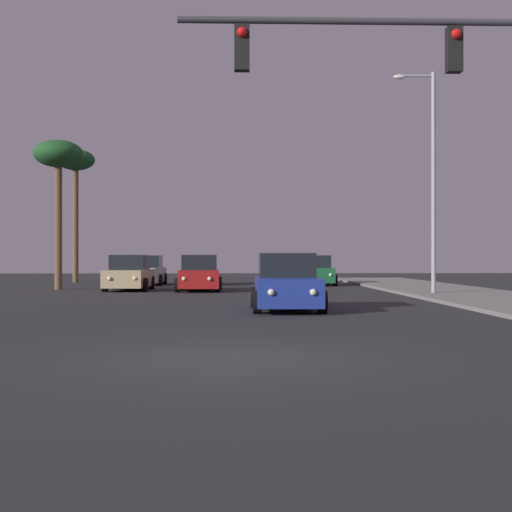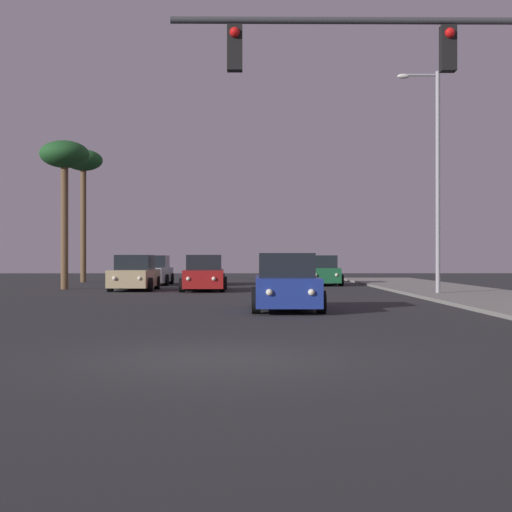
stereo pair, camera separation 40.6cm
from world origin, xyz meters
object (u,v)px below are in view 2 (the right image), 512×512
Objects in this scene: car_blue at (286,284)px; car_tan at (135,274)px; car_red at (204,275)px; car_grey at (206,271)px; car_silver at (153,272)px; traffic_light_mast at (470,93)px; street_lamp at (435,170)px; car_green at (322,272)px; palm_tree_mid at (65,161)px; palm_tree_far at (83,167)px.

car_tan is (-6.53, 12.82, 0.00)m from car_blue.
car_grey is (-0.38, 7.52, 0.00)m from car_red.
car_grey is 2.99m from car_silver.
car_silver is 28.68m from traffic_light_mast.
street_lamp reaches higher than car_silver.
car_blue is at bearing 118.86° from car_tan.
traffic_light_mast reaches higher than car_tan.
traffic_light_mast reaches higher than car_grey.
car_grey is 1.00× the size of car_green.
car_red is at bearing 91.28° from car_grey.
car_blue is 0.99× the size of car_green.
car_silver is 18.10m from street_lamp.
traffic_light_mast is at bearing 102.74° from car_grey.
palm_tree_far is (-1.41, 10.00, 0.97)m from palm_tree_mid.
car_red and car_silver have the same top height.
palm_tree_mid is at bearing 39.89° from car_grey.
palm_tree_far is (-8.36, 11.70, 6.49)m from car_red.
street_lamp is (3.16, 14.83, 0.33)m from traffic_light_mast.
car_tan is 0.60× the size of palm_tree_mid.
traffic_light_mast is (6.48, -19.27, 4.03)m from car_red.
street_lamp is (13.02, -11.80, 4.36)m from car_silver.
car_silver is at bearing -1.10° from car_green.
car_green is at bearing -98.48° from car_blue.
palm_tree_mid reaches higher than car_red.
street_lamp is at bearing 77.98° from traffic_light_mast.
car_grey is 0.60× the size of palm_tree_mid.
traffic_light_mast is (0.27, -26.11, 4.03)m from car_green.
car_grey is at bearing -79.25° from car_blue.
palm_tree_mid reaches higher than car_tan.
car_silver is at bearing 1.28° from car_grey.
car_grey is at bearing 130.00° from street_lamp.
car_tan and car_green have the same top height.
traffic_light_mast reaches higher than car_red.
car_blue is 1.00× the size of car_silver.
car_tan is at bearing -11.41° from car_red.
car_grey and car_blue have the same top height.
car_red is 9.24m from car_green.
street_lamp is at bearing -41.86° from palm_tree_far.
palm_tree_mid is (-13.43, 20.96, 1.50)m from traffic_light_mast.
car_green is (6.21, 6.84, 0.00)m from car_red.
car_grey is 11.11m from palm_tree_far.
palm_tree_far reaches higher than car_grey.
palm_tree_far reaches higher than car_blue.
car_blue is at bearing 102.72° from car_red.
car_red is at bearing 49.78° from car_green.
car_green is 26.42m from traffic_light_mast.
palm_tree_mid is (-6.57, -5.82, 5.52)m from car_grey.
car_blue is 0.59× the size of palm_tree_mid.
car_grey is 16.19m from street_lamp.
palm_tree_mid is 0.87× the size of palm_tree_far.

